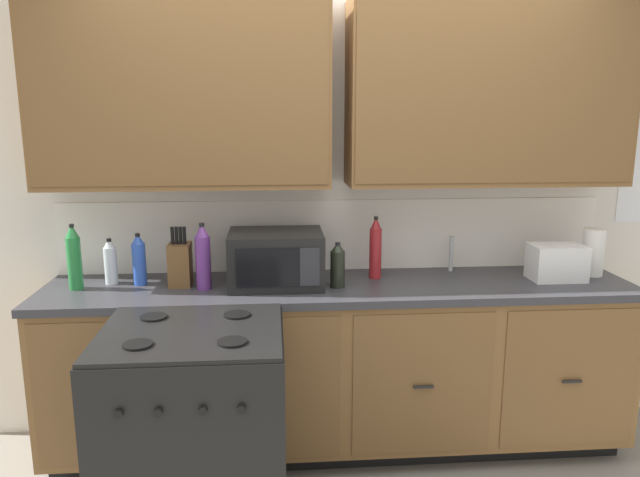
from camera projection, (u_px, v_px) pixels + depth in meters
name	position (u px, v px, depth m)	size (l,w,h in m)	color
wall_unit	(338.00, 142.00, 3.17)	(4.24, 0.40, 2.43)	white
counter_run	(340.00, 365.00, 3.22)	(3.07, 0.64, 0.94)	black
stove_range	(196.00, 434.00, 2.55)	(0.76, 0.68, 0.95)	black
microwave	(276.00, 259.00, 3.08)	(0.48, 0.37, 0.28)	black
toaster	(557.00, 262.00, 3.19)	(0.28, 0.18, 0.19)	white
knife_block	(180.00, 264.00, 3.08)	(0.11, 0.14, 0.31)	brown
sink_faucet	(451.00, 254.00, 3.36)	(0.02, 0.02, 0.20)	#B2B5BA
paper_towel_roll	(593.00, 252.00, 3.27)	(0.12, 0.12, 0.26)	white
bottle_violet	(203.00, 257.00, 3.00)	(0.08, 0.08, 0.34)	#663384
bottle_green	(74.00, 258.00, 3.00)	(0.07, 0.07, 0.34)	#237A38
bottle_blue	(139.00, 260.00, 3.09)	(0.07, 0.07, 0.27)	blue
bottle_red	(375.00, 248.00, 3.20)	(0.07, 0.07, 0.34)	maroon
bottle_clear	(110.00, 262.00, 3.11)	(0.07, 0.07, 0.24)	silver
bottle_dark	(338.00, 265.00, 3.05)	(0.07, 0.07, 0.23)	black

